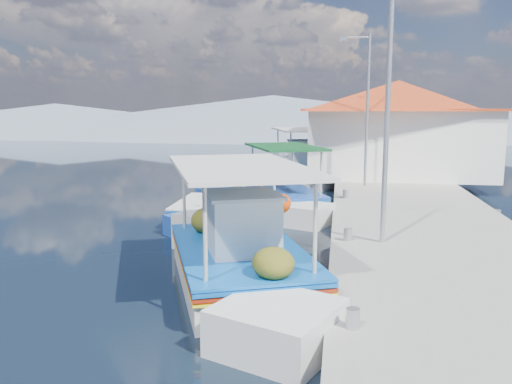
# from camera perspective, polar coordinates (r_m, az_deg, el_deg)

# --- Properties ---
(ground) EXTENTS (160.00, 160.00, 0.00)m
(ground) POSITION_cam_1_polar(r_m,az_deg,el_deg) (11.36, -9.63, -9.55)
(ground) COLOR black
(ground) RESTS_ON ground
(quay) EXTENTS (5.00, 44.00, 0.50)m
(quay) POSITION_cam_1_polar(r_m,az_deg,el_deg) (16.67, 17.15, -2.85)
(quay) COLOR gray
(quay) RESTS_ON ground
(bollards) EXTENTS (0.20, 17.20, 0.30)m
(bollards) POSITION_cam_1_polar(r_m,az_deg,el_deg) (15.69, 9.98, -1.83)
(bollards) COLOR #A5A8AD
(bollards) RESTS_ON quay
(main_caique) EXTENTS (4.49, 7.85, 2.79)m
(main_caique) POSITION_cam_1_polar(r_m,az_deg,el_deg) (10.83, -1.59, -7.38)
(main_caique) COLOR white
(main_caique) RESTS_ON ground
(caique_green_canopy) EXTENTS (3.73, 6.35, 2.57)m
(caique_green_canopy) POSITION_cam_1_polar(r_m,az_deg,el_deg) (18.49, 3.26, -0.85)
(caique_green_canopy) COLOR white
(caique_green_canopy) RESTS_ON ground
(caique_blue_hull) EXTENTS (1.73, 5.56, 0.99)m
(caique_blue_hull) POSITION_cam_1_polar(r_m,az_deg,el_deg) (16.90, -5.65, -2.25)
(caique_blue_hull) COLOR #1B47A6
(caique_blue_hull) RESTS_ON ground
(caique_far) EXTENTS (3.87, 7.88, 2.87)m
(caique_far) POSITION_cam_1_polar(r_m,az_deg,el_deg) (26.40, 5.11, 2.52)
(caique_far) COLOR white
(caique_far) RESTS_ON ground
(harbor_building) EXTENTS (10.49, 10.49, 4.40)m
(harbor_building) POSITION_cam_1_polar(r_m,az_deg,el_deg) (25.31, 15.34, 7.03)
(harbor_building) COLOR white
(harbor_building) RESTS_ON quay
(lamp_post_near) EXTENTS (1.21, 0.14, 6.00)m
(lamp_post_near) POSITION_cam_1_polar(r_m,az_deg,el_deg) (12.19, 13.96, 10.02)
(lamp_post_near) COLOR #A5A8AD
(lamp_post_near) RESTS_ON quay
(lamp_post_far) EXTENTS (1.21, 0.14, 6.00)m
(lamp_post_far) POSITION_cam_1_polar(r_m,az_deg,el_deg) (21.18, 11.99, 9.68)
(lamp_post_far) COLOR #A5A8AD
(lamp_post_far) RESTS_ON quay
(mountain_ridge) EXTENTS (171.40, 96.00, 5.50)m
(mountain_ridge) POSITION_cam_1_polar(r_m,az_deg,el_deg) (66.24, 11.91, 7.74)
(mountain_ridge) COLOR slate
(mountain_ridge) RESTS_ON ground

